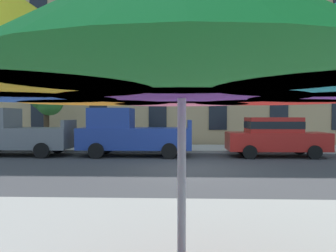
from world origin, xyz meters
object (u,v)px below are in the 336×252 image
object	(u,v)px
sedan_red	(275,136)
street_tree_left	(47,100)
pickup_gray	(12,134)
patio_umbrella	(182,63)
pickup_blue	(130,134)

from	to	relation	value
sedan_red	street_tree_left	size ratio (longest dim) A/B	1.17
pickup_gray	sedan_red	world-z (taller)	pickup_gray
sedan_red	patio_umbrella	bearing A→B (deg)	-108.58
sedan_red	patio_umbrella	distance (m)	13.46
pickup_gray	sedan_red	xyz separation A→B (m)	(12.14, -0.00, -0.08)
pickup_gray	patio_umbrella	world-z (taller)	patio_umbrella
pickup_gray	patio_umbrella	bearing A→B (deg)	-58.22
pickup_blue	street_tree_left	bearing A→B (deg)	148.45
pickup_gray	street_tree_left	world-z (taller)	street_tree_left
pickup_gray	patio_umbrella	xyz separation A→B (m)	(7.87, -12.70, 1.16)
street_tree_left	patio_umbrella	distance (m)	17.61
pickup_blue	sedan_red	distance (m)	6.58
street_tree_left	patio_umbrella	xyz separation A→B (m)	(7.53, -15.91, -0.58)
pickup_blue	patio_umbrella	size ratio (longest dim) A/B	1.40
pickup_blue	patio_umbrella	distance (m)	12.96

